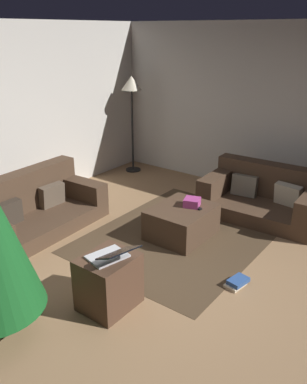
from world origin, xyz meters
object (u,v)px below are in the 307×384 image
object	(u,v)px
tv_remote	(196,207)
laptop	(111,255)
book_stack	(237,282)
corner_lamp	(132,91)
ottoman	(182,222)
couch_right	(264,197)
side_table	(109,282)
couch_left	(32,209)
gift_box	(192,202)

from	to	relation	value
tv_remote	laptop	size ratio (longest dim) A/B	0.32
book_stack	corner_lamp	xyz separation A→B (m)	(2.20, 3.21, 1.43)
laptop	ottoman	bearing A→B (deg)	10.30
tv_remote	corner_lamp	distance (m)	2.96
couch_right	side_table	world-z (taller)	couch_right
tv_remote	ottoman	bearing A→B (deg)	128.94
couch_left	tv_remote	world-z (taller)	couch_left
ottoman	side_table	size ratio (longest dim) A/B	1.54
tv_remote	side_table	size ratio (longest dim) A/B	0.30
corner_lamp	couch_left	bearing A→B (deg)	-170.11
book_stack	ottoman	bearing A→B (deg)	61.46
couch_left	book_stack	world-z (taller)	couch_left
side_table	laptop	bearing A→B (deg)	-103.40
gift_box	side_table	world-z (taller)	side_table
couch_left	laptop	world-z (taller)	couch_left
tv_remote	side_table	world-z (taller)	side_table
gift_box	book_stack	xyz separation A→B (m)	(-0.70, -1.00, -0.40)
ottoman	book_stack	bearing A→B (deg)	-118.54
couch_right	laptop	bearing A→B (deg)	82.17
couch_right	corner_lamp	bearing A→B (deg)	-10.12
couch_left	tv_remote	distance (m)	2.14
laptop	book_stack	bearing A→B (deg)	-36.57
couch_right	book_stack	size ratio (longest dim) A/B	6.11
couch_right	gift_box	world-z (taller)	couch_right
couch_right	ottoman	bearing A→B (deg)	62.93
side_table	ottoman	bearing A→B (deg)	8.03
corner_lamp	gift_box	bearing A→B (deg)	-124.11
side_table	book_stack	xyz separation A→B (m)	(1.02, -0.84, -0.23)
couch_left	ottoman	distance (m)	1.97
ottoman	book_stack	world-z (taller)	ottoman
couch_left	ottoman	world-z (taller)	couch_left
couch_left	ottoman	size ratio (longest dim) A/B	2.25
laptop	book_stack	size ratio (longest dim) A/B	1.89
couch_right	book_stack	distance (m)	1.90
side_table	laptop	world-z (taller)	laptop
gift_box	tv_remote	world-z (taller)	gift_box
tv_remote	laptop	bearing A→B (deg)	-168.35
ottoman	tv_remote	distance (m)	0.27
gift_box	corner_lamp	distance (m)	2.87
ottoman	book_stack	xyz separation A→B (m)	(-0.58, -1.07, -0.15)
side_table	laptop	xyz separation A→B (m)	(-0.02, -0.07, 0.32)
couch_right	tv_remote	world-z (taller)	couch_right
ottoman	side_table	distance (m)	1.62
couch_right	book_stack	xyz separation A→B (m)	(-1.82, -0.49, -0.23)
ottoman	side_table	xyz separation A→B (m)	(-1.60, -0.23, 0.07)
couch_right	ottoman	world-z (taller)	couch_right
couch_right	tv_remote	distance (m)	1.24
couch_right	ottoman	size ratio (longest dim) A/B	1.98
corner_lamp	ottoman	bearing A→B (deg)	-127.07
couch_left	book_stack	bearing A→B (deg)	96.16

